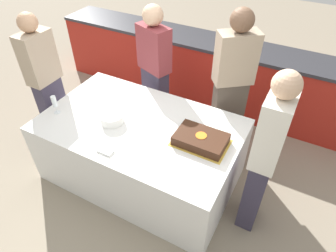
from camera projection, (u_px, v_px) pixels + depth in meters
The scene contains 12 objects.
ground_plane at pixel (143, 173), 3.37m from camera, with size 14.00×14.00×0.00m, color gray.
back_counter at pixel (205, 71), 4.19m from camera, with size 4.40×0.58×0.92m.
dining_table at pixel (142, 150), 3.13m from camera, with size 1.95×1.19×0.72m.
cake at pixel (201, 139), 2.67m from camera, with size 0.49×0.34×0.09m.
plate_stack at pixel (112, 118), 2.89m from camera, with size 0.23×0.23×0.09m.
wine_glass at pixel (54, 102), 2.95m from camera, with size 0.06×0.06×0.19m.
side_plate_near_cake at pixel (221, 128), 2.85m from camera, with size 0.17×0.17×0.00m.
utensil_pile at pixel (106, 151), 2.61m from camera, with size 0.14×0.08×0.02m.
person_cutting_cake at pixel (232, 86), 3.11m from camera, with size 0.43×0.40×1.69m.
person_seated_left at pixel (46, 83), 3.26m from camera, with size 0.20×0.34×1.60m.
person_seated_right at pixel (265, 156), 2.38m from camera, with size 0.20×0.33×1.63m.
person_standing_back at pixel (155, 70), 3.49m from camera, with size 0.43×0.32×1.57m.
Camera 1 is at (1.29, -1.82, 2.59)m, focal length 32.00 mm.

